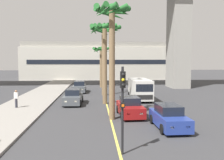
{
  "coord_description": "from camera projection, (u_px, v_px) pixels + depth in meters",
  "views": [
    {
      "loc": [
        -1.16,
        -2.77,
        4.49
      ],
      "look_at": [
        0.0,
        14.0,
        3.13
      ],
      "focal_mm": 39.23,
      "sensor_mm": 36.0,
      "label": 1
    }
  ],
  "objects": [
    {
      "name": "palm_tree_farthest_median",
      "position": [
        112.0,
        29.0,
        18.09
      ],
      "size": [
        2.86,
        2.89,
        8.66
      ],
      "color": "brown",
      "rests_on": "ground"
    },
    {
      "name": "palm_tree_mid_median",
      "position": [
        101.0,
        56.0,
        40.22
      ],
      "size": [
        2.97,
        2.97,
        6.76
      ],
      "color": "brown",
      "rests_on": "ground"
    },
    {
      "name": "palm_tree_near_median",
      "position": [
        105.0,
        40.0,
        24.75
      ],
      "size": [
        3.38,
        3.43,
        8.18
      ],
      "color": "brown",
      "rests_on": "ground"
    },
    {
      "name": "car_queue_fourth",
      "position": [
        73.0,
        97.0,
        24.99
      ],
      "size": [
        1.92,
        4.14,
        1.56
      ],
      "color": "#4C5156",
      "rests_on": "ground"
    },
    {
      "name": "palm_tree_far_median",
      "position": [
        103.0,
        42.0,
        30.98
      ],
      "size": [
        3.01,
        3.1,
        9.13
      ],
      "color": "brown",
      "rests_on": "ground"
    },
    {
      "name": "car_queue_third",
      "position": [
        169.0,
        117.0,
        16.16
      ],
      "size": [
        1.9,
        4.14,
        1.56
      ],
      "color": "navy",
      "rests_on": "ground"
    },
    {
      "name": "sidewalk_left",
      "position": [
        5.0,
        119.0,
        18.55
      ],
      "size": [
        4.8,
        80.0,
        0.15
      ],
      "primitive_type": "cube",
      "color": "gray",
      "rests_on": "ground"
    },
    {
      "name": "car_queue_front",
      "position": [
        130.0,
        107.0,
        19.7
      ],
      "size": [
        1.95,
        4.16,
        1.56
      ],
      "color": "maroon",
      "rests_on": "ground"
    },
    {
      "name": "pier_building_backdrop",
      "position": [
        100.0,
        61.0,
        58.51
      ],
      "size": [
        35.84,
        8.04,
        8.69
      ],
      "color": "beige",
      "rests_on": "ground"
    },
    {
      "name": "car_queue_second",
      "position": [
        79.0,
        87.0,
        34.35
      ],
      "size": [
        1.92,
        4.15,
        1.56
      ],
      "color": "#4C5156",
      "rests_on": "ground"
    },
    {
      "name": "pedestrian_mid_block",
      "position": [
        16.0,
        98.0,
        22.41
      ],
      "size": [
        0.34,
        0.22,
        1.62
      ],
      "color": "#2D2D38",
      "rests_on": "sidewalk_left"
    },
    {
      "name": "lane_stripe_center",
      "position": [
        106.0,
        101.0,
        27.06
      ],
      "size": [
        0.14,
        56.0,
        0.01
      ],
      "primitive_type": "cube",
      "color": "#DBCC4C",
      "rests_on": "ground"
    },
    {
      "name": "traffic_light_median_near",
      "position": [
        123.0,
        98.0,
        11.42
      ],
      "size": [
        0.24,
        0.37,
        4.2
      ],
      "color": "black",
      "rests_on": "ground"
    },
    {
      "name": "delivery_van",
      "position": [
        140.0,
        89.0,
        27.56
      ],
      "size": [
        2.18,
        5.26,
        2.36
      ],
      "color": "silver",
      "rests_on": "ground"
    }
  ]
}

